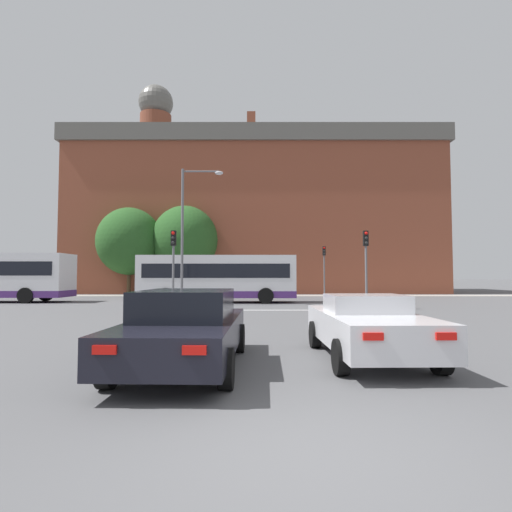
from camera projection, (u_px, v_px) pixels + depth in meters
name	position (u px, v px, depth m)	size (l,w,h in m)	color
ground_plane	(314.00, 454.00, 3.91)	(400.00, 400.00, 0.00)	#545456
stop_line_strip	(268.00, 310.00, 20.32)	(7.83, 0.30, 0.01)	silver
far_pavement	(263.00, 296.00, 35.35)	(68.70, 2.50, 0.01)	#A09B91
brick_civic_building	(254.00, 217.00, 45.58)	(38.57, 15.24, 23.81)	brown
car_saloon_left	(187.00, 328.00, 7.67)	(2.16, 4.93, 1.47)	black
car_roadster_right	(368.00, 326.00, 8.42)	(2.06, 4.45, 1.34)	silver
bus_crossing_lead	(218.00, 277.00, 26.25)	(10.15, 2.76, 3.07)	silver
traffic_light_near_right	(367.00, 256.00, 21.02)	(0.26, 0.31, 4.13)	slate
traffic_light_far_right	(325.00, 263.00, 34.82)	(0.26, 0.31, 4.33)	slate
traffic_light_near_left	(174.00, 256.00, 20.86)	(0.26, 0.31, 4.12)	slate
street_lamp_junction	(190.00, 222.00, 23.96)	(2.53, 0.36, 8.21)	slate
pedestrian_waiting	(277.00, 283.00, 35.54)	(0.31, 0.44, 1.82)	#333851
tree_by_building	(130.00, 241.00, 37.58)	(6.05, 6.05, 8.19)	#4C3823
tree_kerbside	(185.00, 240.00, 38.06)	(6.26, 6.26, 8.45)	#4C3823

